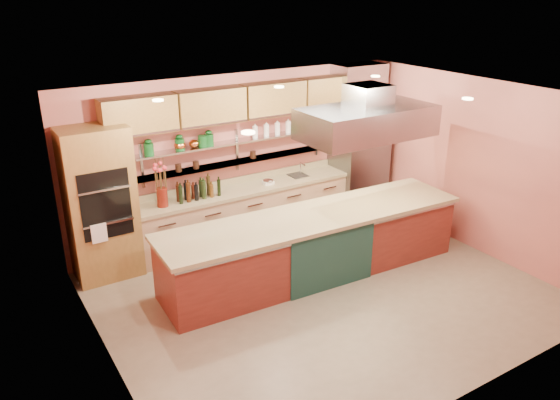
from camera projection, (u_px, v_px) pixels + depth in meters
floor at (323, 293)px, 7.84m from camera, size 6.00×5.00×0.02m
ceiling at (330, 99)px, 6.80m from camera, size 6.00×5.00×0.02m
wall_back at (239, 156)px, 9.29m from camera, size 6.00×0.04×2.80m
wall_front at (478, 284)px, 5.35m from camera, size 6.00×0.04×2.80m
wall_left at (101, 258)px, 5.85m from camera, size 0.04×5.00×2.80m
wall_right at (476, 166)px, 8.79m from camera, size 0.04×5.00×2.80m
oven_stack at (101, 204)px, 7.93m from camera, size 0.95×0.64×2.30m
refrigerator at (359, 159)px, 10.29m from camera, size 0.95×0.72×2.10m
back_counter at (246, 213)px, 9.38m from camera, size 3.84×0.64×0.93m
wall_shelf_lower at (240, 161)px, 9.18m from camera, size 3.60×0.26×0.03m
wall_shelf_upper at (239, 141)px, 9.05m from camera, size 3.60×0.26×0.03m
upper_cabinets at (243, 102)px, 8.80m from camera, size 4.60×0.36×0.55m
range_hood at (367, 122)px, 7.98m from camera, size 2.00×1.00×0.45m
ceiling_downlights at (320, 99)px, 6.97m from camera, size 4.00×2.80×0.02m
island at (314, 245)px, 8.20m from camera, size 4.70×1.22×0.97m
flower_vase at (162, 197)px, 8.39m from camera, size 0.21×0.21×0.30m
oil_bottle_cluster at (199, 191)px, 8.69m from camera, size 0.80×0.34×0.25m
kitchen_scale at (268, 181)px, 9.35m from camera, size 0.19×0.15×0.10m
bar_faucet at (300, 169)px, 9.77m from camera, size 0.04×0.04×0.22m
copper_kettle at (194, 144)px, 8.63m from camera, size 0.20×0.20×0.13m
green_canister at (203, 141)px, 8.69m from camera, size 0.16×0.16×0.17m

